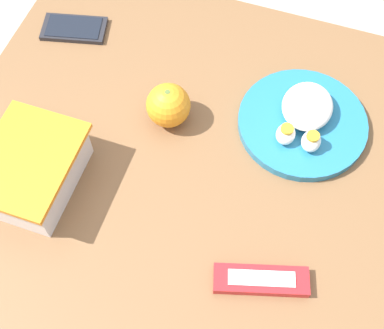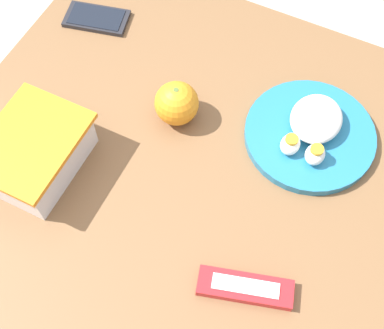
# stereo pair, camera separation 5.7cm
# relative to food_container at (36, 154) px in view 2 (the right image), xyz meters

# --- Properties ---
(ground_plane) EXTENTS (10.00, 10.00, 0.00)m
(ground_plane) POSITION_rel_food_container_xyz_m (0.05, -0.22, -0.77)
(ground_plane) COLOR #B2A899
(table) EXTENTS (0.99, 0.86, 0.74)m
(table) POSITION_rel_food_container_xyz_m (0.05, -0.22, -0.14)
(table) COLOR brown
(table) RESTS_ON ground_plane
(food_container) EXTENTS (0.20, 0.15, 0.09)m
(food_container) POSITION_rel_food_container_xyz_m (0.00, 0.00, 0.00)
(food_container) COLOR white
(food_container) RESTS_ON table
(orange_fruit) EXTENTS (0.08, 0.08, 0.08)m
(orange_fruit) POSITION_rel_food_container_xyz_m (0.20, -0.18, 0.00)
(orange_fruit) COLOR orange
(orange_fruit) RESTS_ON table
(rice_plate) EXTENTS (0.24, 0.24, 0.06)m
(rice_plate) POSITION_rel_food_container_xyz_m (0.27, -0.42, -0.02)
(rice_plate) COLOR teal
(rice_plate) RESTS_ON table
(candy_bar) EXTENTS (0.09, 0.16, 0.02)m
(candy_bar) POSITION_rel_food_container_xyz_m (-0.05, -0.43, -0.03)
(candy_bar) COLOR red
(candy_bar) RESTS_ON table
(cell_phone) EXTENTS (0.10, 0.15, 0.01)m
(cell_phone) POSITION_rel_food_container_xyz_m (0.35, 0.09, -0.03)
(cell_phone) COLOR #232328
(cell_phone) RESTS_ON table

